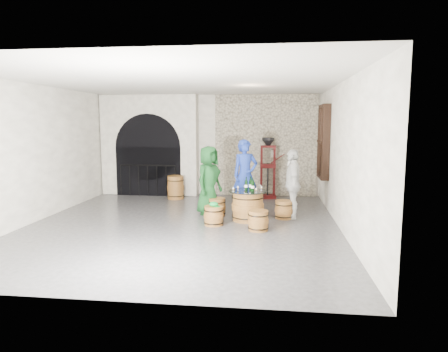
# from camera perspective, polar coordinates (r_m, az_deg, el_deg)

# --- Properties ---
(ground) EXTENTS (8.00, 8.00, 0.00)m
(ground) POSITION_cam_1_polar(r_m,az_deg,el_deg) (9.24, -5.86, -6.90)
(ground) COLOR #323134
(ground) RESTS_ON ground
(wall_back) EXTENTS (8.00, 0.00, 8.00)m
(wall_back) POSITION_cam_1_polar(r_m,az_deg,el_deg) (12.90, -2.06, 4.43)
(wall_back) COLOR white
(wall_back) RESTS_ON ground
(wall_front) EXTENTS (8.00, 0.00, 8.00)m
(wall_front) POSITION_cam_1_polar(r_m,az_deg,el_deg) (5.17, -15.82, -0.51)
(wall_front) COLOR white
(wall_front) RESTS_ON ground
(wall_left) EXTENTS (0.00, 8.00, 8.00)m
(wall_left) POSITION_cam_1_polar(r_m,az_deg,el_deg) (10.33, -25.32, 2.94)
(wall_left) COLOR white
(wall_left) RESTS_ON ground
(wall_right) EXTENTS (0.00, 8.00, 8.00)m
(wall_right) POSITION_cam_1_polar(r_m,az_deg,el_deg) (8.88, 16.62, 2.72)
(wall_right) COLOR white
(wall_right) RESTS_ON ground
(ceiling) EXTENTS (8.00, 8.00, 0.00)m
(ceiling) POSITION_cam_1_polar(r_m,az_deg,el_deg) (8.99, -6.14, 13.25)
(ceiling) COLOR beige
(ceiling) RESTS_ON wall_back
(stone_facing_panel) EXTENTS (3.20, 0.12, 3.18)m
(stone_facing_panel) POSITION_cam_1_polar(r_m,az_deg,el_deg) (12.69, 5.98, 4.35)
(stone_facing_panel) COLOR #B3A88E
(stone_facing_panel) RESTS_ON ground
(arched_opening) EXTENTS (3.10, 0.60, 3.19)m
(arched_opening) POSITION_cam_1_polar(r_m,az_deg,el_deg) (13.07, -10.52, 4.28)
(arched_opening) COLOR white
(arched_opening) RESTS_ON ground
(shuttered_window) EXTENTS (0.23, 1.10, 2.00)m
(shuttered_window) POSITION_cam_1_polar(r_m,az_deg,el_deg) (11.22, 13.99, 4.78)
(shuttered_window) COLOR black
(shuttered_window) RESTS_ON wall_right
(barrel_table) EXTENTS (0.93, 0.93, 0.72)m
(barrel_table) POSITION_cam_1_polar(r_m,az_deg,el_deg) (9.50, 3.42, -4.27)
(barrel_table) COLOR olive
(barrel_table) RESTS_ON ground
(barrel_stool_left) EXTENTS (0.46, 0.46, 0.44)m
(barrel_stool_left) POSITION_cam_1_polar(r_m,az_deg,el_deg) (10.04, -1.02, -4.43)
(barrel_stool_left) COLOR olive
(barrel_stool_left) RESTS_ON ground
(barrel_stool_far) EXTENTS (0.46, 0.46, 0.44)m
(barrel_stool_far) POSITION_cam_1_polar(r_m,az_deg,el_deg) (10.42, 3.10, -3.98)
(barrel_stool_far) COLOR olive
(barrel_stool_far) RESTS_ON ground
(barrel_stool_right) EXTENTS (0.46, 0.46, 0.44)m
(barrel_stool_right) POSITION_cam_1_polar(r_m,az_deg,el_deg) (9.82, 8.56, -4.78)
(barrel_stool_right) COLOR olive
(barrel_stool_right) RESTS_ON ground
(barrel_stool_near_right) EXTENTS (0.46, 0.46, 0.44)m
(barrel_stool_near_right) POSITION_cam_1_polar(r_m,az_deg,el_deg) (8.67, 4.92, -6.37)
(barrel_stool_near_right) COLOR olive
(barrel_stool_near_right) RESTS_ON ground
(barrel_stool_near_left) EXTENTS (0.46, 0.46, 0.44)m
(barrel_stool_near_left) POSITION_cam_1_polar(r_m,az_deg,el_deg) (9.09, -1.49, -5.70)
(barrel_stool_near_left) COLOR olive
(barrel_stool_near_left) RESTS_ON ground
(green_cap) EXTENTS (0.24, 0.20, 0.11)m
(green_cap) POSITION_cam_1_polar(r_m,az_deg,el_deg) (9.03, -1.47, -4.06)
(green_cap) COLOR #0C862F
(green_cap) RESTS_ON barrel_stool_near_left
(person_green) EXTENTS (0.87, 1.00, 1.73)m
(person_green) POSITION_cam_1_polar(r_m,az_deg,el_deg) (10.07, -2.19, -0.63)
(person_green) COLOR #113F19
(person_green) RESTS_ON ground
(person_blue) EXTENTS (0.81, 0.70, 1.88)m
(person_blue) POSITION_cam_1_polar(r_m,az_deg,el_deg) (10.53, 3.06, 0.13)
(person_blue) COLOR navy
(person_blue) RESTS_ON ground
(person_white) EXTENTS (0.44, 1.00, 1.68)m
(person_white) POSITION_cam_1_polar(r_m,az_deg,el_deg) (9.79, 9.75, -1.13)
(person_white) COLOR beige
(person_white) RESTS_ON ground
(wine_bottle_left) EXTENTS (0.08, 0.08, 0.32)m
(wine_bottle_left) POSITION_cam_1_polar(r_m,az_deg,el_deg) (9.48, 3.19, -1.26)
(wine_bottle_left) COLOR black
(wine_bottle_left) RESTS_ON barrel_table
(wine_bottle_center) EXTENTS (0.08, 0.08, 0.32)m
(wine_bottle_center) POSITION_cam_1_polar(r_m,az_deg,el_deg) (9.35, 4.11, -1.39)
(wine_bottle_center) COLOR black
(wine_bottle_center) RESTS_ON barrel_table
(wine_bottle_right) EXTENTS (0.08, 0.08, 0.32)m
(wine_bottle_right) POSITION_cam_1_polar(r_m,az_deg,el_deg) (9.54, 3.82, -1.21)
(wine_bottle_right) COLOR black
(wine_bottle_right) RESTS_ON barrel_table
(tasting_glass_a) EXTENTS (0.05, 0.05, 0.10)m
(tasting_glass_a) POSITION_cam_1_polar(r_m,az_deg,el_deg) (9.28, 1.34, -1.96)
(tasting_glass_a) COLOR #A76E20
(tasting_glass_a) RESTS_ON barrel_table
(tasting_glass_b) EXTENTS (0.05, 0.05, 0.10)m
(tasting_glass_b) POSITION_cam_1_polar(r_m,az_deg,el_deg) (9.49, 5.38, -1.78)
(tasting_glass_b) COLOR #A76E20
(tasting_glass_b) RESTS_ON barrel_table
(tasting_glass_c) EXTENTS (0.05, 0.05, 0.10)m
(tasting_glass_c) POSITION_cam_1_polar(r_m,az_deg,el_deg) (9.61, 2.98, -1.64)
(tasting_glass_c) COLOR #A76E20
(tasting_glass_c) RESTS_ON barrel_table
(tasting_glass_d) EXTENTS (0.05, 0.05, 0.10)m
(tasting_glass_d) POSITION_cam_1_polar(r_m,az_deg,el_deg) (9.71, 5.23, -1.56)
(tasting_glass_d) COLOR #A76E20
(tasting_glass_d) RESTS_ON barrel_table
(tasting_glass_e) EXTENTS (0.05, 0.05, 0.10)m
(tasting_glass_e) POSITION_cam_1_polar(r_m,az_deg,el_deg) (9.22, 4.62, -2.04)
(tasting_glass_e) COLOR #A76E20
(tasting_glass_e) RESTS_ON barrel_table
(tasting_glass_f) EXTENTS (0.05, 0.05, 0.10)m
(tasting_glass_f) POSITION_cam_1_polar(r_m,az_deg,el_deg) (9.48, 2.00, -1.75)
(tasting_glass_f) COLOR #A76E20
(tasting_glass_f) RESTS_ON barrel_table
(side_barrel) EXTENTS (0.53, 0.53, 0.71)m
(side_barrel) POSITION_cam_1_polar(r_m,az_deg,el_deg) (12.28, -6.93, -1.63)
(side_barrel) COLOR olive
(side_barrel) RESTS_ON ground
(corking_press) EXTENTS (0.78, 0.45, 1.86)m
(corking_press) POSITION_cam_1_polar(r_m,az_deg,el_deg) (12.29, 6.29, 1.83)
(corking_press) COLOR #450C0B
(corking_press) RESTS_ON ground
(control_box) EXTENTS (0.18, 0.10, 0.22)m
(control_box) POSITION_cam_1_polar(r_m,az_deg,el_deg) (12.62, 7.09, 3.18)
(control_box) COLOR silver
(control_box) RESTS_ON wall_back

